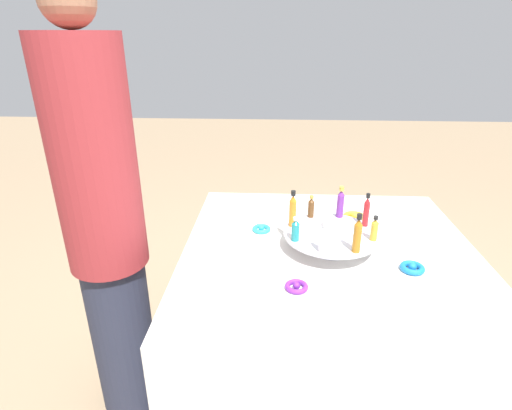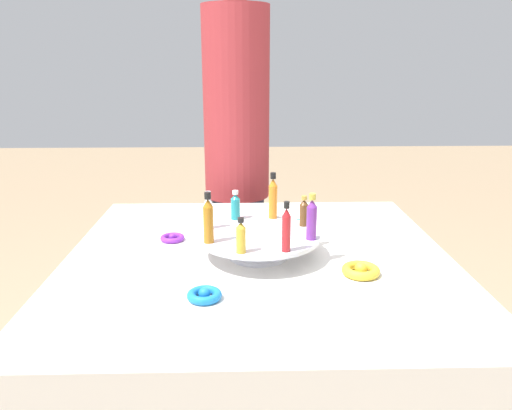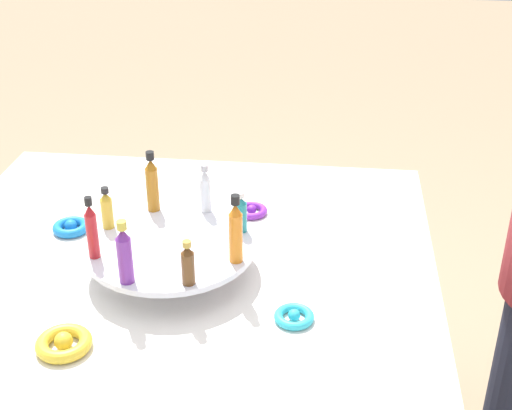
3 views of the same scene
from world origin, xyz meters
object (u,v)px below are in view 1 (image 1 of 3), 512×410
at_px(bottle_purple, 340,203).
at_px(bottle_brown, 311,207).
at_px(ribbon_bow_blue, 412,268).
at_px(bottle_clear, 322,238).
at_px(display_stand, 331,237).
at_px(bottle_amber, 357,235).
at_px(ribbon_bow_gold, 354,217).
at_px(bottle_orange, 293,210).
at_px(bottle_red, 366,211).
at_px(ribbon_bow_purple, 297,286).
at_px(ribbon_bow_teal, 261,229).
at_px(bottle_gold, 374,229).
at_px(person_figure, 105,228).
at_px(bottle_teal, 295,230).

distance_m(bottle_purple, bottle_brown, 0.11).
xyz_separation_m(bottle_brown, ribbon_bow_blue, (0.26, 0.32, -0.10)).
relative_size(bottle_brown, bottle_clear, 0.82).
height_order(display_stand, bottle_brown, bottle_brown).
distance_m(bottle_amber, ribbon_bow_gold, 0.41).
bearing_deg(bottle_orange, bottle_clear, 26.02).
distance_m(bottle_clear, bottle_red, 0.27).
relative_size(bottle_red, ribbon_bow_purple, 1.77).
distance_m(display_stand, ribbon_bow_teal, 0.29).
distance_m(bottle_clear, bottle_gold, 0.21).
bearing_deg(ribbon_bow_purple, bottle_gold, 127.62).
xyz_separation_m(bottle_brown, bottle_clear, (0.27, 0.02, 0.01)).
height_order(bottle_amber, ribbon_bow_teal, bottle_amber).
distance_m(bottle_brown, ribbon_bow_teal, 0.22).
relative_size(bottle_clear, ribbon_bow_purple, 1.49).
bearing_deg(bottle_red, ribbon_bow_purple, -39.43).
relative_size(bottle_gold, ribbon_bow_teal, 1.23).
bearing_deg(bottle_amber, bottle_purple, -176.48).
bearing_deg(display_stand, bottle_red, 116.02).
bearing_deg(bottle_purple, bottle_gold, 26.02).
relative_size(bottle_gold, ribbon_bow_blue, 1.13).
xyz_separation_m(ribbon_bow_blue, person_figure, (-0.07, -1.06, 0.09)).
relative_size(bottle_teal, bottle_gold, 0.97).
xyz_separation_m(bottle_teal, bottle_red, (-0.13, 0.26, 0.02)).
xyz_separation_m(display_stand, person_figure, (0.07, -0.80, 0.05)).
xyz_separation_m(bottle_clear, bottle_gold, (-0.09, 0.19, -0.01)).
relative_size(bottle_amber, ribbon_bow_teal, 1.84).
xyz_separation_m(display_stand, bottle_teal, (0.06, -0.13, 0.06)).
height_order(bottle_amber, ribbon_bow_gold, bottle_amber).
bearing_deg(ribbon_bow_blue, ribbon_bow_purple, -72.20).
height_order(bottle_purple, ribbon_bow_purple, bottle_purple).
bearing_deg(bottle_gold, ribbon_bow_teal, -114.43).
xyz_separation_m(bottle_purple, bottle_clear, (0.28, -0.10, -0.01)).
xyz_separation_m(ribbon_bow_gold, ribbon_bow_teal, (0.12, -0.39, -0.00)).
xyz_separation_m(bottle_purple, ribbon_bow_teal, (0.01, -0.30, -0.12)).
bearing_deg(ribbon_bow_teal, bottle_teal, 32.37).
xyz_separation_m(bottle_brown, bottle_red, (0.07, 0.20, 0.02)).
xyz_separation_m(bottle_orange, ribbon_bow_purple, (0.30, 0.01, -0.12)).
relative_size(display_stand, bottle_purple, 2.70).
relative_size(bottle_orange, ribbon_bow_teal, 1.90).
bearing_deg(bottle_brown, display_stand, 26.02).
bearing_deg(display_stand, bottle_gold, 71.02).
bearing_deg(ribbon_bow_blue, ribbon_bow_teal, -117.20).
xyz_separation_m(display_stand, bottle_brown, (-0.13, -0.06, 0.06)).
xyz_separation_m(display_stand, ribbon_bow_purple, (0.26, -0.13, -0.04)).
xyz_separation_m(bottle_red, ribbon_bow_teal, (-0.07, -0.39, -0.12)).
height_order(bottle_red, ribbon_bow_teal, bottle_red).
height_order(bottle_purple, person_figure, person_figure).
height_order(bottle_purple, ribbon_bow_teal, bottle_purple).
bearing_deg(bottle_teal, bottle_brown, 161.02).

